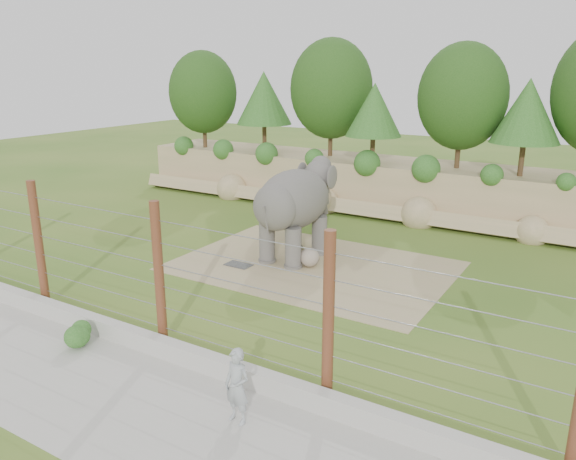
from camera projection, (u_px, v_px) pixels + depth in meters
The scene contains 11 objects.
ground at pixel (257, 290), 18.95m from camera, with size 90.00×90.00×0.00m, color #3D6A20.
back_embankment at pixel (410, 135), 27.92m from camera, with size 30.00×5.52×8.77m.
dirt_patch at pixel (313, 266), 21.15m from camera, with size 10.00×7.00×0.02m, color tan.
drain_grate at pixel (239, 265), 21.21m from camera, with size 1.00×0.60×0.03m, color #262628.
elephant at pixel (294, 213), 21.57m from camera, with size 1.94×4.52×3.66m, color #595550, non-canonical shape.
stone_ball at pixel (310, 257), 20.97m from camera, with size 0.73×0.73×0.73m, color #7E6E5E.
retaining_wall at pixel (150, 343), 14.79m from camera, with size 26.00×0.35×0.50m, color #B7B4AB.
walkway at pixel (89, 387), 13.22m from camera, with size 26.00×4.00×0.01m, color #B7B4AB.
barrier_fence at pixel (159, 275), 14.70m from camera, with size 20.26×0.26×4.00m.
walkway_shrub at pixel (77, 335), 15.06m from camera, with size 0.64×0.64×0.64m, color #245F1A.
zookeeper at pixel (237, 386), 11.70m from camera, with size 0.61×0.40×1.68m, color silver.
Camera 1 is at (10.07, -14.49, 7.28)m, focal length 35.00 mm.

